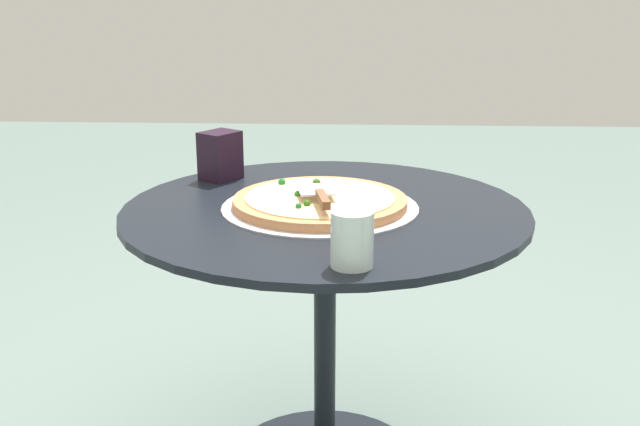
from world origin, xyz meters
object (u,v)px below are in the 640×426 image
(pizza_on_tray, at_px, (320,202))
(drinking_cup, at_px, (352,239))
(patio_table, at_px, (325,282))
(napkin_dispenser, at_px, (220,156))
(pizza_server, at_px, (319,194))

(pizza_on_tray, bearing_deg, drinking_cup, -78.35)
(patio_table, bearing_deg, napkin_dispenser, 139.23)
(patio_table, distance_m, pizza_server, 0.25)
(pizza_on_tray, distance_m, pizza_server, 0.07)
(patio_table, distance_m, drinking_cup, 0.45)
(pizza_on_tray, xyz_separation_m, napkin_dispenser, (-0.28, 0.26, 0.05))
(pizza_on_tray, relative_size, pizza_server, 2.12)
(patio_table, height_order, pizza_on_tray, pizza_on_tray)
(drinking_cup, height_order, napkin_dispenser, napkin_dispenser)
(napkin_dispenser, bearing_deg, drinking_cup, 64.21)
(patio_table, bearing_deg, pizza_on_tray, -145.94)
(drinking_cup, bearing_deg, pizza_server, 103.54)
(patio_table, xyz_separation_m, pizza_server, (-0.01, -0.07, 0.24))
(pizza_on_tray, height_order, drinking_cup, drinking_cup)
(drinking_cup, distance_m, napkin_dispenser, 0.72)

